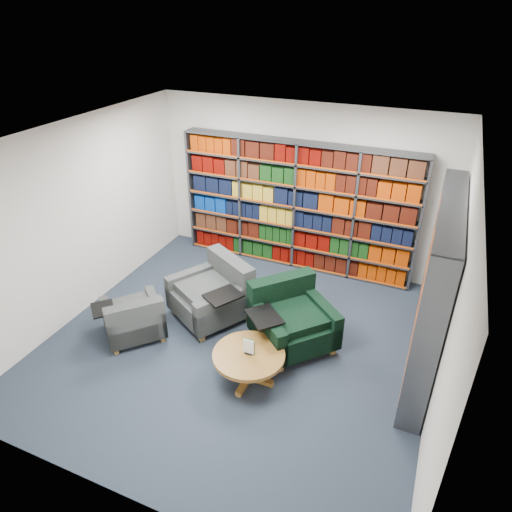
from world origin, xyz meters
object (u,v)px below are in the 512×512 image
at_px(chair_teal_front, 134,321).
at_px(coffee_table, 249,359).
at_px(chair_teal_left, 216,294).
at_px(chair_green_right, 290,319).

distance_m(chair_teal_front, coffee_table, 1.80).
xyz_separation_m(chair_teal_left, coffee_table, (1.00, -1.05, -0.02)).
bearing_deg(coffee_table, chair_teal_left, 133.57).
relative_size(chair_teal_left, chair_teal_front, 1.22).
distance_m(chair_teal_left, chair_green_right, 1.22).
height_order(chair_green_right, coffee_table, chair_green_right).
bearing_deg(chair_teal_left, chair_teal_front, -130.75).
xyz_separation_m(chair_teal_left, chair_teal_front, (-0.79, -0.92, -0.07)).
bearing_deg(chair_teal_front, coffee_table, -4.28).
height_order(chair_teal_front, coffee_table, chair_teal_front).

